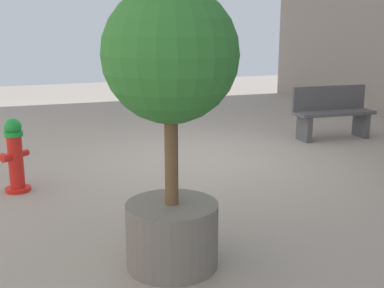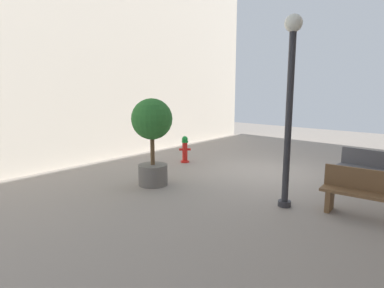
{
  "view_description": "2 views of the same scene",
  "coord_description": "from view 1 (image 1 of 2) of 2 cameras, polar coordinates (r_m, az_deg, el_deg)",
  "views": [
    {
      "loc": [
        3.03,
        6.59,
        1.94
      ],
      "look_at": [
        1.32,
        2.5,
        0.88
      ],
      "focal_mm": 44.88,
      "sensor_mm": 36.0,
      "label": 1
    },
    {
      "loc": [
        -4.44,
        8.82,
        2.56
      ],
      "look_at": [
        1.4,
        1.9,
        0.98
      ],
      "focal_mm": 30.47,
      "sensor_mm": 36.0,
      "label": 2
    }
  ],
  "objects": [
    {
      "name": "ground_plane",
      "position": [
        7.51,
        1.97,
        -1.6
      ],
      "size": [
        23.4,
        23.4,
        0.0
      ],
      "primitive_type": "plane",
      "color": "gray"
    },
    {
      "name": "fire_hydrant",
      "position": [
        6.21,
        -20.3,
        -1.25
      ],
      "size": [
        0.36,
        0.36,
        0.92
      ],
      "color": "red",
      "rests_on": "ground_plane"
    },
    {
      "name": "bench_near",
      "position": [
        9.14,
        16.31,
        3.69
      ],
      "size": [
        1.53,
        0.57,
        0.95
      ],
      "color": "#4C4C51",
      "rests_on": "ground_plane"
    },
    {
      "name": "planter_tree",
      "position": [
        3.76,
        -2.54,
        5.72
      ],
      "size": [
        1.06,
        1.06,
        2.29
      ],
      "color": "slate",
      "rests_on": "ground_plane"
    }
  ]
}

